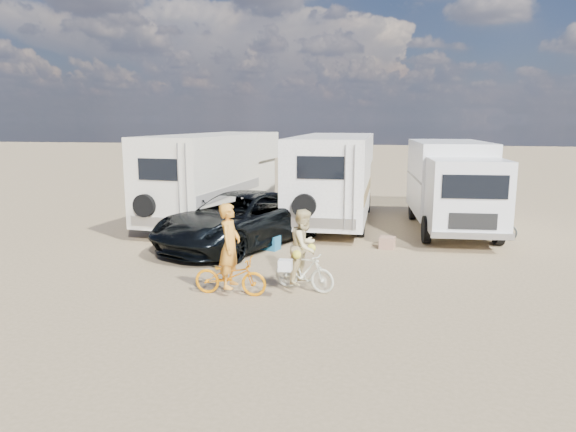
% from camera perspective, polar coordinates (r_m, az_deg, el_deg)
% --- Properties ---
extents(ground, '(140.00, 140.00, 0.00)m').
position_cam_1_polar(ground, '(12.83, 1.93, -6.97)').
color(ground, '#9D845E').
rests_on(ground, ground).
extents(rv_main, '(2.65, 7.91, 3.25)m').
position_cam_1_polar(rv_main, '(19.73, 5.00, 3.98)').
color(rv_main, white).
rests_on(rv_main, ground).
extents(rv_left, '(3.27, 8.34, 3.30)m').
position_cam_1_polar(rv_left, '(20.12, -8.03, 4.11)').
color(rv_left, beige).
rests_on(rv_left, ground).
extents(box_truck, '(2.82, 6.88, 3.07)m').
position_cam_1_polar(box_truck, '(18.98, 17.47, 3.00)').
color(box_truck, silver).
rests_on(box_truck, ground).
extents(dark_suv, '(4.92, 6.52, 1.65)m').
position_cam_1_polar(dark_suv, '(16.09, -5.30, -0.40)').
color(dark_suv, black).
rests_on(dark_suv, ground).
extents(bike_man, '(1.65, 0.60, 0.86)m').
position_cam_1_polar(bike_man, '(11.74, -6.29, -6.49)').
color(bike_man, orange).
rests_on(bike_man, ground).
extents(bike_woman, '(1.55, 0.90, 0.90)m').
position_cam_1_polar(bike_woman, '(11.94, 1.77, -6.03)').
color(bike_woman, beige).
rests_on(bike_woman, ground).
extents(rider_man, '(0.46, 0.69, 1.88)m').
position_cam_1_polar(rider_man, '(11.60, -6.34, -4.09)').
color(rider_man, orange).
rests_on(rider_man, ground).
extents(rider_woman, '(0.88, 0.99, 1.70)m').
position_cam_1_polar(rider_woman, '(11.84, 1.78, -4.18)').
color(rider_woman, '#D4BF82').
rests_on(rider_woman, ground).
extents(bike_parked, '(1.57, 1.30, 0.80)m').
position_cam_1_polar(bike_parked, '(18.46, 21.54, -1.01)').
color(bike_parked, '#262926').
rests_on(bike_parked, ground).
extents(cooler, '(0.63, 0.53, 0.43)m').
position_cam_1_polar(cooler, '(15.70, -1.96, -2.90)').
color(cooler, '#1B587D').
rests_on(cooler, ground).
extents(crate, '(0.50, 0.50, 0.35)m').
position_cam_1_polar(crate, '(16.12, 10.75, -2.87)').
color(crate, '#9B7058').
rests_on(crate, ground).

